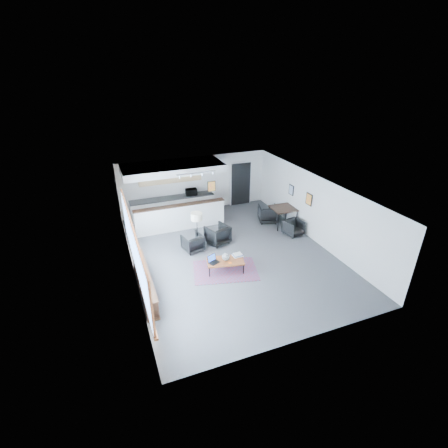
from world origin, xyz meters
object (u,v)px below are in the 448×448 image
object	(u,v)px
ceramic_pot	(226,257)
microwave	(191,191)
armchair_left	(193,242)
floor_lamp	(197,218)
dining_chair_near	(293,228)
armchair_right	(218,234)
coffee_table	(225,261)
book_stack	(238,255)
dining_chair_far	(268,214)
laptop	(213,260)
dining_table	(283,209)

from	to	relation	value
ceramic_pot	microwave	bearing A→B (deg)	86.95
ceramic_pot	armchair_left	size ratio (longest dim) A/B	0.37
floor_lamp	dining_chair_near	size ratio (longest dim) A/B	2.45
ceramic_pot	armchair_right	world-z (taller)	armchair_right
coffee_table	book_stack	distance (m)	0.51
armchair_left	microwave	distance (m)	3.55
book_stack	dining_chair_far	bearing A→B (deg)	46.61
coffee_table	microwave	world-z (taller)	microwave
ceramic_pot	floor_lamp	distance (m)	2.00
laptop	floor_lamp	distance (m)	1.92
ceramic_pot	floor_lamp	xyz separation A→B (m)	(-0.44, 1.80, 0.74)
dining_table	dining_chair_near	distance (m)	1.05
dining_table	dining_chair_near	bearing A→B (deg)	-91.75
book_stack	dining_chair_far	xyz separation A→B (m)	(2.69, 2.85, -0.11)
laptop	dining_table	bearing A→B (deg)	6.19
coffee_table	microwave	distance (m)	5.10
microwave	ceramic_pot	bearing A→B (deg)	-86.87
armchair_left	dining_chair_near	bearing A→B (deg)	163.17
book_stack	dining_chair_near	world-z (taller)	dining_chair_near
dining_table	microwave	world-z (taller)	microwave
floor_lamp	laptop	bearing A→B (deg)	-90.06
floor_lamp	dining_chair_near	world-z (taller)	floor_lamp
ceramic_pot	book_stack	xyz separation A→B (m)	(0.47, 0.09, -0.08)
laptop	book_stack	size ratio (longest dim) A/B	1.21
ceramic_pot	armchair_left	distance (m)	1.83
coffee_table	floor_lamp	world-z (taller)	floor_lamp
armchair_right	coffee_table	bearing A→B (deg)	58.70
armchair_right	microwave	world-z (taller)	microwave
coffee_table	armchair_right	size ratio (longest dim) A/B	1.66
armchair_left	dining_table	xyz separation A→B (m)	(4.24, 0.66, 0.40)
laptop	dining_table	size ratio (longest dim) A/B	0.42
ceramic_pot	armchair_left	bearing A→B (deg)	111.51
dining_chair_far	microwave	world-z (taller)	microwave
laptop	ceramic_pot	world-z (taller)	ceramic_pot
armchair_right	microwave	distance (m)	3.21
armchair_left	dining_chair_near	distance (m)	4.22
ceramic_pot	microwave	world-z (taller)	microwave
ceramic_pot	coffee_table	bearing A→B (deg)	-158.29
coffee_table	armchair_left	size ratio (longest dim) A/B	1.90
armchair_right	ceramic_pot	bearing A→B (deg)	59.33
armchair_right	dining_table	xyz separation A→B (m)	(3.16, 0.46, 0.35)
floor_lamp	armchair_right	bearing A→B (deg)	6.62
dining_table	dining_chair_far	bearing A→B (deg)	124.52
dining_chair_near	microwave	bearing A→B (deg)	119.86
dining_chair_far	armchair_left	bearing A→B (deg)	35.71
microwave	armchair_left	bearing A→B (deg)	-99.48
laptop	dining_chair_near	world-z (taller)	laptop
coffee_table	dining_chair_near	distance (m)	3.83
armchair_left	dining_chair_far	distance (m)	4.03
laptop	dining_chair_far	size ratio (longest dim) A/B	0.61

